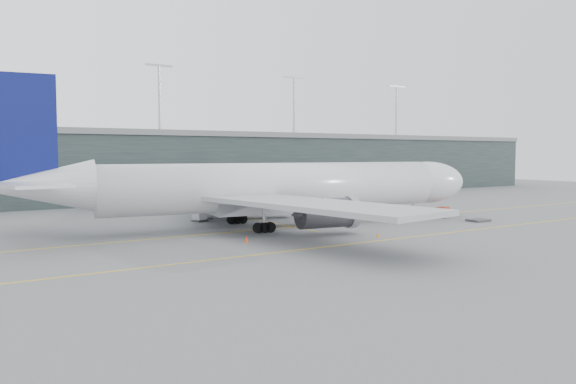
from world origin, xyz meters
TOP-DOWN VIEW (x-y plane):
  - ground at (0.00, 0.00)m, footprint 320.00×320.00m
  - taxiline_a at (0.00, -4.00)m, footprint 160.00×0.25m
  - taxiline_b at (0.00, -20.00)m, footprint 160.00×0.25m
  - taxiline_lead_main at (5.00, 20.00)m, footprint 0.25×60.00m
  - terminal at (-0.00, 58.00)m, footprint 240.00×36.00m
  - main_aircraft at (2.98, -2.34)m, footprint 69.98×65.19m
  - jet_bridge at (22.68, 23.52)m, footprint 4.86×42.36m
  - gse_cart at (31.38, -7.80)m, footprint 2.91×2.46m
  - baggage_dolly at (32.11, -14.18)m, footprint 3.18×2.60m
  - uld_a at (-3.49, 8.94)m, footprint 2.60×2.35m
  - uld_b at (-1.97, 12.42)m, footprint 2.21×1.99m
  - uld_c at (-1.36, 11.50)m, footprint 2.54×2.27m
  - cone_nose at (32.47, -6.79)m, footprint 0.49×0.49m
  - cone_wing_stbd at (8.09, -18.15)m, footprint 0.41×0.41m
  - cone_wing_port at (7.50, 10.76)m, footprint 0.45×0.45m
  - cone_tail at (-7.26, -12.52)m, footprint 0.47×0.47m

SIDE VIEW (x-z plane):
  - ground at x=0.00m, z-range 0.00..0.00m
  - taxiline_a at x=0.00m, z-range 0.00..0.02m
  - taxiline_b at x=0.00m, z-range 0.00..0.02m
  - taxiline_lead_main at x=5.00m, z-range 0.00..0.02m
  - baggage_dolly at x=32.11m, z-range 0.03..0.34m
  - cone_wing_stbd at x=8.09m, z-range 0.00..0.65m
  - cone_wing_port at x=7.50m, z-range 0.00..0.72m
  - cone_tail at x=-7.26m, z-range 0.00..0.74m
  - cone_nose at x=32.47m, z-range 0.00..0.79m
  - uld_b at x=-1.97m, z-range 0.04..1.70m
  - gse_cart at x=31.38m, z-range 0.10..1.79m
  - uld_c at x=-1.36m, z-range 0.05..1.97m
  - uld_a at x=-3.49m, z-range 0.05..1.99m
  - jet_bridge at x=22.68m, z-range 1.50..7.54m
  - main_aircraft at x=2.98m, z-range -4.31..15.33m
  - terminal at x=0.00m, z-range -6.88..22.12m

